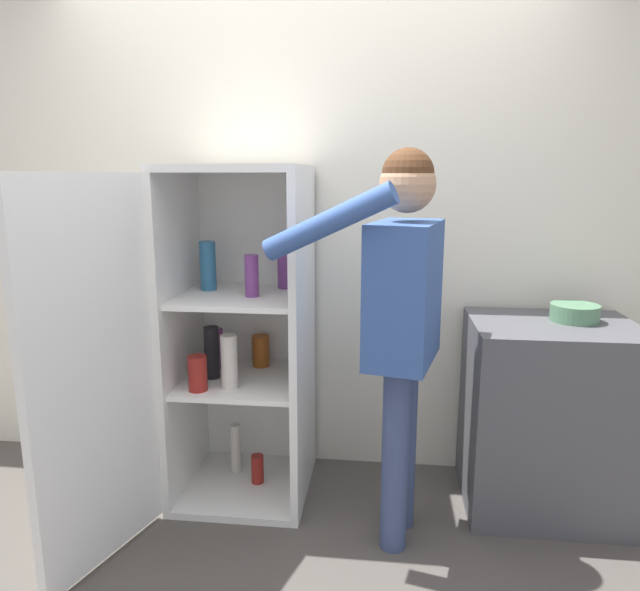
% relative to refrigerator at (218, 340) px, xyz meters
% --- Properties ---
extents(ground_plane, '(12.00, 12.00, 0.00)m').
position_rel_refrigerator_xyz_m(ground_plane, '(0.37, -0.53, -0.80)').
color(ground_plane, '#4C4742').
extents(wall_back, '(7.00, 0.06, 2.55)m').
position_rel_refrigerator_xyz_m(wall_back, '(0.37, 0.45, 0.48)').
color(wall_back, silver).
rests_on(wall_back, ground_plane).
extents(refrigerator, '(0.86, 1.24, 1.60)m').
position_rel_refrigerator_xyz_m(refrigerator, '(0.00, 0.00, 0.00)').
color(refrigerator, white).
rests_on(refrigerator, ground_plane).
extents(person, '(0.72, 0.56, 1.66)m').
position_rel_refrigerator_xyz_m(person, '(0.84, -0.22, 0.26)').
color(person, '#384770').
rests_on(person, ground_plane).
extents(counter, '(0.74, 0.59, 0.90)m').
position_rel_refrigerator_xyz_m(counter, '(1.54, 0.10, -0.35)').
color(counter, '#4C4C51').
rests_on(counter, ground_plane).
extents(bowl, '(0.22, 0.22, 0.08)m').
position_rel_refrigerator_xyz_m(bowl, '(1.64, 0.16, 0.14)').
color(bowl, '#517F5B').
rests_on(bowl, counter).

